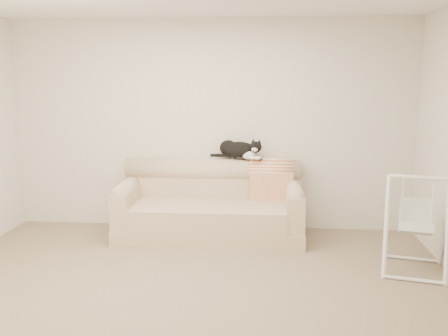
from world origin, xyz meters
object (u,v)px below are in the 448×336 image
at_px(sofa, 211,207).
at_px(baby_swing, 416,224).
at_px(remote_a, 241,159).
at_px(tuxedo_cat, 239,150).
at_px(remote_b, 256,159).

relative_size(sofa, baby_swing, 2.26).
bearing_deg(baby_swing, remote_a, 145.94).
height_order(tuxedo_cat, baby_swing, tuxedo_cat).
bearing_deg(baby_swing, remote_b, 143.50).
bearing_deg(tuxedo_cat, remote_a, -37.15).
relative_size(remote_a, tuxedo_cat, 0.28).
distance_m(sofa, remote_b, 0.80).
bearing_deg(remote_b, remote_a, 173.87).
xyz_separation_m(tuxedo_cat, baby_swing, (1.79, -1.21, -0.54)).
height_order(sofa, tuxedo_cat, tuxedo_cat).
bearing_deg(baby_swing, tuxedo_cat, 145.90).
bearing_deg(sofa, remote_b, 23.15).
height_order(remote_a, tuxedo_cat, tuxedo_cat).
distance_m(remote_a, tuxedo_cat, 0.11).
bearing_deg(remote_b, baby_swing, -36.50).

